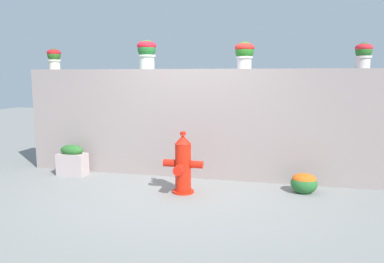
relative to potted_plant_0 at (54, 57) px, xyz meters
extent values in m
plane|color=gray|center=(2.53, -1.12, -1.97)|extent=(24.00, 24.00, 0.00)
cube|color=gray|center=(2.53, -0.04, -1.10)|extent=(5.75, 0.31, 1.76)
cylinder|color=beige|center=(0.00, 0.00, -0.13)|extent=(0.19, 0.19, 0.17)
cylinder|color=beige|center=(0.00, 0.00, -0.06)|extent=(0.23, 0.23, 0.03)
sphere|color=#2B591D|center=(0.00, 0.00, 0.03)|extent=(0.23, 0.23, 0.23)
ellipsoid|color=red|center=(0.00, 0.00, 0.07)|extent=(0.24, 0.24, 0.12)
cylinder|color=beige|center=(1.73, -0.01, -0.10)|extent=(0.25, 0.25, 0.23)
cylinder|color=beige|center=(1.73, -0.01, 0.00)|extent=(0.29, 0.29, 0.03)
sphere|color=#206229|center=(1.73, -0.01, 0.11)|extent=(0.30, 0.30, 0.30)
ellipsoid|color=red|center=(1.73, -0.01, 0.16)|extent=(0.32, 0.32, 0.17)
cylinder|color=silver|center=(3.33, 0.00, -0.12)|extent=(0.22, 0.22, 0.19)
cylinder|color=silver|center=(3.33, 0.00, -0.04)|extent=(0.26, 0.26, 0.03)
sphere|color=#246B1E|center=(3.33, 0.00, 0.05)|extent=(0.29, 0.29, 0.29)
ellipsoid|color=red|center=(3.33, 0.00, 0.10)|extent=(0.31, 0.31, 0.16)
cylinder|color=beige|center=(5.04, -0.05, -0.13)|extent=(0.19, 0.19, 0.18)
cylinder|color=beige|center=(5.04, -0.05, -0.06)|extent=(0.23, 0.23, 0.03)
sphere|color=#286323|center=(5.04, -0.05, 0.03)|extent=(0.23, 0.23, 0.23)
ellipsoid|color=red|center=(5.04, -0.05, 0.07)|extent=(0.24, 0.24, 0.13)
cylinder|color=red|center=(2.59, -0.96, -1.96)|extent=(0.31, 0.31, 0.03)
cylinder|color=red|center=(2.59, -0.96, -1.62)|extent=(0.23, 0.23, 0.71)
cone|color=red|center=(2.59, -0.96, -1.21)|extent=(0.24, 0.24, 0.12)
cylinder|color=red|center=(2.59, -0.96, -1.12)|extent=(0.08, 0.08, 0.05)
cylinder|color=red|center=(2.39, -0.96, -1.55)|extent=(0.17, 0.11, 0.11)
cylinder|color=red|center=(2.79, -0.96, -1.55)|extent=(0.17, 0.11, 0.11)
cylinder|color=red|center=(2.59, -1.17, -1.59)|extent=(0.13, 0.19, 0.13)
ellipsoid|color=#28682F|center=(4.27, -0.57, -1.84)|extent=(0.37, 0.34, 0.29)
ellipsoid|color=#EE5916|center=(4.27, -0.57, -1.78)|extent=(0.34, 0.30, 0.16)
cube|color=#B5A2A0|center=(0.54, -0.46, -1.79)|extent=(0.47, 0.26, 0.36)
ellipsoid|color=#2A6328|center=(0.54, -0.46, -1.55)|extent=(0.40, 0.23, 0.18)
camera|label=1|loc=(3.93, -5.98, -0.31)|focal=35.23mm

